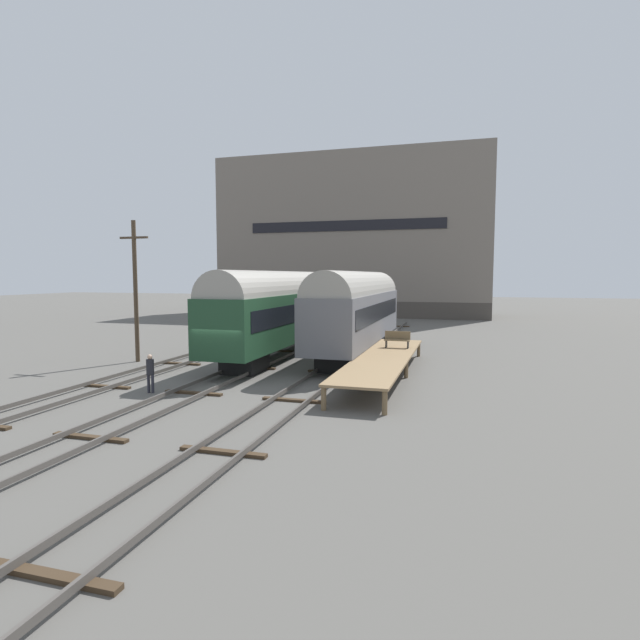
{
  "coord_description": "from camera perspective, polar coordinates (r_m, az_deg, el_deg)",
  "views": [
    {
      "loc": [
        10.82,
        -21.2,
        4.95
      ],
      "look_at": [
        2.22,
        8.31,
        2.2
      ],
      "focal_mm": 28.0,
      "sensor_mm": 36.0,
      "label": 1
    }
  ],
  "objects": [
    {
      "name": "warehouse_building",
      "position": [
        64.16,
        3.9,
        9.4
      ],
      "size": [
        33.19,
        10.35,
        19.52
      ],
      "color": "#46403A",
      "rests_on": "ground"
    },
    {
      "name": "track_middle",
      "position": [
        24.29,
        -10.65,
        -6.39
      ],
      "size": [
        2.6,
        60.0,
        0.26
      ],
      "color": "#4C4742",
      "rests_on": "ground"
    },
    {
      "name": "ground_plane",
      "position": [
        24.32,
        -10.64,
        -6.72
      ],
      "size": [
        200.0,
        200.0,
        0.0
      ],
      "primitive_type": "plane",
      "color": "#56544F"
    },
    {
      "name": "track_left",
      "position": [
        26.57,
        -19.28,
        -5.6
      ],
      "size": [
        2.6,
        60.0,
        0.26
      ],
      "color": "#4C4742",
      "rests_on": "ground"
    },
    {
      "name": "station_platform",
      "position": [
        24.66,
        7.23,
        -4.39
      ],
      "size": [
        2.56,
        13.71,
        0.98
      ],
      "color": "#8C704C",
      "rests_on": "ground"
    },
    {
      "name": "train_car_green",
      "position": [
        30.97,
        -4.25,
        1.46
      ],
      "size": [
        2.87,
        17.42,
        5.22
      ],
      "color": "black",
      "rests_on": "ground"
    },
    {
      "name": "track_right",
      "position": [
        22.66,
        -0.48,
        -7.14
      ],
      "size": [
        2.6,
        60.0,
        0.26
      ],
      "color": "#4C4742",
      "rests_on": "ground"
    },
    {
      "name": "bench",
      "position": [
        27.81,
        8.83,
        -2.15
      ],
      "size": [
        1.4,
        0.4,
        0.91
      ],
      "color": "brown",
      "rests_on": "station_platform"
    },
    {
      "name": "person_worker",
      "position": [
        22.29,
        -18.83,
        -5.42
      ],
      "size": [
        0.32,
        0.32,
        1.64
      ],
      "color": "#282833",
      "rests_on": "ground"
    },
    {
      "name": "train_car_grey",
      "position": [
        30.81,
        4.27,
        1.42
      ],
      "size": [
        2.86,
        15.39,
        5.2
      ],
      "color": "black",
      "rests_on": "ground"
    },
    {
      "name": "utility_pole",
      "position": [
        30.32,
        -20.34,
        3.35
      ],
      "size": [
        1.8,
        0.24,
        8.05
      ],
      "color": "#473828",
      "rests_on": "ground"
    }
  ]
}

